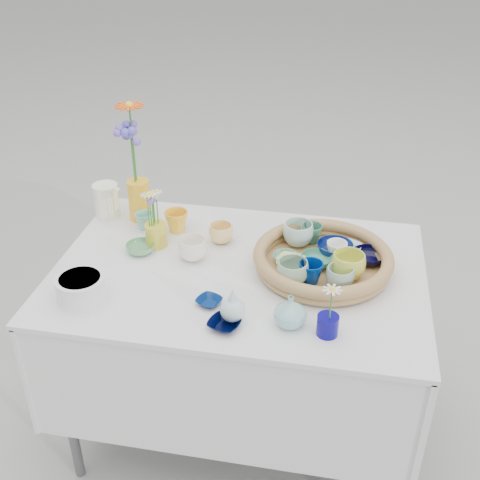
% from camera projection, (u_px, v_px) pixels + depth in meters
% --- Properties ---
extents(ground, '(80.00, 80.00, 0.00)m').
position_uv_depth(ground, '(239.00, 425.00, 2.45)').
color(ground, gray).
extents(display_table, '(1.26, 0.86, 0.77)m').
position_uv_depth(display_table, '(239.00, 425.00, 2.45)').
color(display_table, silver).
rests_on(display_table, ground).
extents(wicker_tray, '(0.47, 0.47, 0.08)m').
position_uv_depth(wicker_tray, '(323.00, 260.00, 2.04)').
color(wicker_tray, olive).
rests_on(wicker_tray, display_table).
extents(tray_ceramic_0, '(0.16, 0.16, 0.04)m').
position_uv_depth(tray_ceramic_0, '(335.00, 249.00, 2.10)').
color(tray_ceramic_0, '#081657').
rests_on(tray_ceramic_0, wicker_tray).
extents(tray_ceramic_1, '(0.13, 0.13, 0.04)m').
position_uv_depth(tray_ceramic_1, '(369.00, 257.00, 2.06)').
color(tray_ceramic_1, black).
rests_on(tray_ceramic_1, wicker_tray).
extents(tray_ceramic_2, '(0.13, 0.13, 0.09)m').
position_uv_depth(tray_ceramic_2, '(348.00, 266.00, 1.96)').
color(tray_ceramic_2, '#D4D748').
rests_on(tray_ceramic_2, wicker_tray).
extents(tray_ceramic_3, '(0.13, 0.13, 0.03)m').
position_uv_depth(tray_ceramic_3, '(317.00, 261.00, 2.04)').
color(tray_ceramic_3, '#3E9171').
rests_on(tray_ceramic_3, wicker_tray).
extents(tray_ceramic_4, '(0.12, 0.12, 0.08)m').
position_uv_depth(tray_ceramic_4, '(292.00, 272.00, 1.94)').
color(tray_ceramic_4, '#87A987').
rests_on(tray_ceramic_4, wicker_tray).
extents(tray_ceramic_5, '(0.10, 0.10, 0.03)m').
position_uv_depth(tray_ceramic_5, '(286.00, 258.00, 2.06)').
color(tray_ceramic_5, '#77BFAD').
rests_on(tray_ceramic_5, wicker_tray).
extents(tray_ceramic_6, '(0.14, 0.14, 0.09)m').
position_uv_depth(tray_ceramic_6, '(298.00, 234.00, 2.14)').
color(tray_ceramic_6, silver).
rests_on(tray_ceramic_6, wicker_tray).
extents(tray_ceramic_7, '(0.07, 0.07, 0.07)m').
position_uv_depth(tray_ceramic_7, '(337.00, 251.00, 2.06)').
color(tray_ceramic_7, white).
rests_on(tray_ceramic_7, wicker_tray).
extents(tray_ceramic_8, '(0.14, 0.14, 0.03)m').
position_uv_depth(tray_ceramic_8, '(346.00, 248.00, 2.12)').
color(tray_ceramic_8, '#B2E4FF').
rests_on(tray_ceramic_8, wicker_tray).
extents(tray_ceramic_9, '(0.10, 0.10, 0.07)m').
position_uv_depth(tray_ceramic_9, '(311.00, 273.00, 1.94)').
color(tray_ceramic_9, navy).
rests_on(tray_ceramic_9, wicker_tray).
extents(tray_ceramic_10, '(0.11, 0.11, 0.02)m').
position_uv_depth(tray_ceramic_10, '(291.00, 262.00, 2.04)').
color(tray_ceramic_10, '#EFE470').
rests_on(tray_ceramic_10, wicker_tray).
extents(tray_ceramic_11, '(0.12, 0.12, 0.07)m').
position_uv_depth(tray_ceramic_11, '(340.00, 277.00, 1.92)').
color(tray_ceramic_11, '#92B3A5').
rests_on(tray_ceramic_11, wicker_tray).
extents(tray_ceramic_12, '(0.08, 0.08, 0.07)m').
position_uv_depth(tray_ceramic_12, '(312.00, 234.00, 2.16)').
color(tray_ceramic_12, '#337252').
rests_on(tray_ceramic_12, wicker_tray).
extents(loose_ceramic_0, '(0.11, 0.11, 0.08)m').
position_uv_depth(loose_ceramic_0, '(177.00, 221.00, 2.26)').
color(loose_ceramic_0, yellow).
rests_on(loose_ceramic_0, display_table).
extents(loose_ceramic_1, '(0.11, 0.11, 0.07)m').
position_uv_depth(loose_ceramic_1, '(221.00, 233.00, 2.20)').
color(loose_ceramic_1, '#F8CD78').
rests_on(loose_ceramic_1, display_table).
extents(loose_ceramic_2, '(0.12, 0.12, 0.03)m').
position_uv_depth(loose_ceramic_2, '(140.00, 248.00, 2.14)').
color(loose_ceramic_2, '#5C9B66').
rests_on(loose_ceramic_2, display_table).
extents(loose_ceramic_3, '(0.11, 0.11, 0.08)m').
position_uv_depth(loose_ceramic_3, '(193.00, 249.00, 2.09)').
color(loose_ceramic_3, white).
rests_on(loose_ceramic_3, display_table).
extents(loose_ceramic_4, '(0.10, 0.10, 0.02)m').
position_uv_depth(loose_ceramic_4, '(209.00, 301.00, 1.89)').
color(loose_ceramic_4, navy).
rests_on(loose_ceramic_4, display_table).
extents(loose_ceramic_5, '(0.07, 0.07, 0.07)m').
position_uv_depth(loose_ceramic_5, '(144.00, 221.00, 2.28)').
color(loose_ceramic_5, '#79C3A8').
rests_on(loose_ceramic_5, display_table).
extents(loose_ceramic_6, '(0.12, 0.12, 0.02)m').
position_uv_depth(loose_ceramic_6, '(224.00, 324.00, 1.79)').
color(loose_ceramic_6, black).
rests_on(loose_ceramic_6, display_table).
extents(fluted_bowl, '(0.17, 0.17, 0.08)m').
position_uv_depth(fluted_bowl, '(81.00, 288.00, 1.89)').
color(fluted_bowl, silver).
rests_on(fluted_bowl, display_table).
extents(bud_vase_paleblue, '(0.08, 0.08, 0.12)m').
position_uv_depth(bud_vase_paleblue, '(233.00, 304.00, 1.79)').
color(bud_vase_paleblue, silver).
rests_on(bud_vase_paleblue, display_table).
extents(bud_vase_seafoam, '(0.12, 0.12, 0.10)m').
position_uv_depth(bud_vase_seafoam, '(290.00, 311.00, 1.78)').
color(bud_vase_seafoam, '#83BCB8').
rests_on(bud_vase_seafoam, display_table).
extents(bud_vase_cobalt, '(0.07, 0.07, 0.06)m').
position_uv_depth(bud_vase_cobalt, '(328.00, 325.00, 1.75)').
color(bud_vase_cobalt, '#09056C').
rests_on(bud_vase_cobalt, display_table).
extents(single_daisy, '(0.07, 0.07, 0.12)m').
position_uv_depth(single_daisy, '(331.00, 304.00, 1.70)').
color(single_daisy, white).
rests_on(single_daisy, bud_vase_cobalt).
extents(tall_vase_yellow, '(0.09, 0.09, 0.16)m').
position_uv_depth(tall_vase_yellow, '(139.00, 200.00, 2.33)').
color(tall_vase_yellow, yellow).
rests_on(tall_vase_yellow, display_table).
extents(gerbera, '(0.16, 0.16, 0.31)m').
position_uv_depth(gerbera, '(133.00, 144.00, 2.22)').
color(gerbera, '#F5520C').
rests_on(gerbera, tall_vase_yellow).
extents(hydrangea, '(0.08, 0.08, 0.27)m').
position_uv_depth(hydrangea, '(133.00, 159.00, 2.23)').
color(hydrangea, '#5A56C4').
rests_on(hydrangea, tall_vase_yellow).
extents(white_pitcher, '(0.16, 0.13, 0.13)m').
position_uv_depth(white_pitcher, '(107.00, 200.00, 2.36)').
color(white_pitcher, white).
rests_on(white_pitcher, display_table).
extents(daisy_cup, '(0.10, 0.10, 0.09)m').
position_uv_depth(daisy_cup, '(156.00, 235.00, 2.17)').
color(daisy_cup, gold).
rests_on(daisy_cup, display_table).
extents(daisy_posy, '(0.10, 0.10, 0.14)m').
position_uv_depth(daisy_posy, '(151.00, 206.00, 2.12)').
color(daisy_posy, silver).
rests_on(daisy_posy, daisy_cup).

